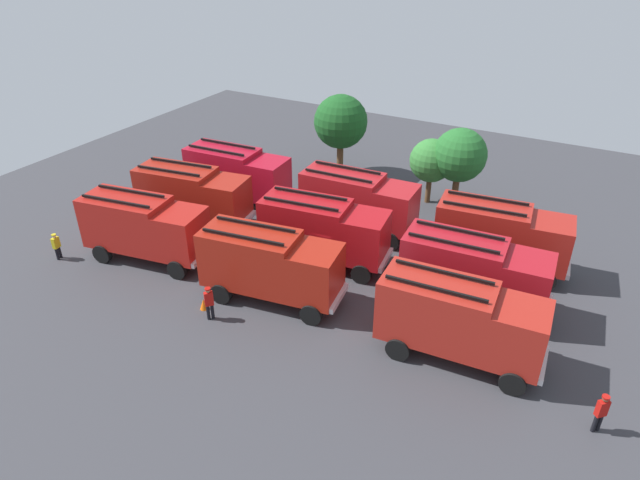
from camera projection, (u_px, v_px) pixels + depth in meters
name	position (u px, v px, depth m)	size (l,w,h in m)	color
ground_plane	(320.00, 261.00, 31.90)	(54.64, 54.64, 0.00)	#38383D
fire_truck_0	(144.00, 226.00, 31.08)	(7.49, 3.66, 3.88)	#AA1A14
fire_truck_1	(270.00, 263.00, 27.68)	(7.48, 3.59, 3.88)	#9E1D10
fire_truck_2	(460.00, 318.00, 23.86)	(7.34, 3.11, 3.88)	#A82118
fire_truck_3	(192.00, 194.00, 34.70)	(7.49, 3.63, 3.88)	#9E1E13
fire_truck_4	(323.00, 229.00, 30.77)	(7.45, 3.50, 3.88)	#AA1117
fire_truck_5	(474.00, 271.00, 27.09)	(7.34, 3.13, 3.88)	#A9141E
fire_truck_6	(237.00, 173.00, 37.61)	(7.34, 3.11, 3.88)	#AE1023
fire_truck_7	(358.00, 200.00, 33.95)	(7.30, 3.01, 3.88)	#AC191E
fire_truck_8	(501.00, 234.00, 30.26)	(7.42, 3.38, 3.88)	#A51E17
firefighter_0	(209.00, 302.00, 26.80)	(0.46, 0.47, 1.81)	black
firefighter_1	(266.00, 227.00, 33.50)	(0.44, 0.28, 1.63)	black
firefighter_2	(56.00, 245.00, 31.71)	(0.30, 0.45, 1.60)	black
firefighter_3	(601.00, 411.00, 20.83)	(0.47, 0.47, 1.79)	black
firefighter_4	(506.00, 225.00, 33.56)	(0.37, 0.48, 1.81)	black
tree_0	(341.00, 122.00, 40.81)	(3.95, 3.95, 6.12)	brown
tree_1	(431.00, 161.00, 37.12)	(2.91, 2.91, 4.51)	brown
tree_2	(460.00, 155.00, 36.22)	(3.52, 3.52, 5.46)	brown
traffic_cone_0	(204.00, 304.00, 27.85)	(0.41, 0.41, 0.59)	#F2600C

